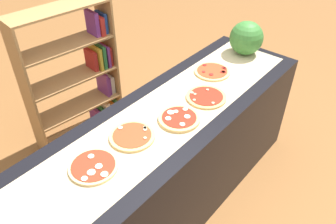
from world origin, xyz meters
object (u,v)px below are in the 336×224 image
(pizza_mozzarella_2, at_px, (179,118))
(watermelon, at_px, (246,38))
(pizza_mozzarella_0, at_px, (93,166))
(bookshelf, at_px, (84,77))
(pizza_pepperoni_4, at_px, (212,71))
(pizza_mushroom_3, at_px, (206,97))
(pizza_mushroom_1, at_px, (132,136))

(pizza_mozzarella_2, distance_m, watermelon, 1.12)
(pizza_mozzarella_0, xyz_separation_m, bookshelf, (0.85, 1.22, -0.31))
(pizza_mozzarella_0, xyz_separation_m, pizza_pepperoni_4, (1.29, 0.07, -0.00))
(pizza_mushroom_3, relative_size, pizza_pepperoni_4, 1.01)
(pizza_mushroom_1, distance_m, pizza_mushroom_3, 0.65)
(pizza_mozzarella_2, xyz_separation_m, bookshelf, (0.21, 1.32, -0.32))
(pizza_mushroom_1, xyz_separation_m, bookshelf, (0.53, 1.21, -0.31))
(pizza_pepperoni_4, distance_m, watermelon, 0.48)
(pizza_mozzarella_0, distance_m, pizza_pepperoni_4, 1.29)
(bookshelf, bearing_deg, pizza_mozzarella_2, -98.88)
(pizza_mushroom_3, distance_m, bookshelf, 1.36)
(pizza_mozzarella_2, bearing_deg, bookshelf, 81.12)
(watermelon, xyz_separation_m, bookshelf, (-0.89, 1.18, -0.45))
(pizza_pepperoni_4, distance_m, bookshelf, 1.27)
(pizza_mushroom_3, xyz_separation_m, pizza_pepperoni_4, (0.32, 0.17, 0.00))
(watermelon, relative_size, bookshelf, 0.22)
(pizza_mushroom_3, bearing_deg, bookshelf, 94.95)
(watermelon, bearing_deg, pizza_mushroom_3, -170.04)
(pizza_mozzarella_2, bearing_deg, pizza_mushroom_3, 1.28)
(watermelon, distance_m, bookshelf, 1.55)
(watermelon, bearing_deg, pizza_mushroom_1, -178.93)
(pizza_mushroom_3, height_order, bookshelf, bookshelf)
(pizza_pepperoni_4, bearing_deg, pizza_mushroom_3, -152.82)
(pizza_mozzarella_2, bearing_deg, pizza_pepperoni_4, 15.02)
(pizza_mozzarella_0, bearing_deg, pizza_mushroom_1, 2.49)
(pizza_mozzarella_2, bearing_deg, watermelon, 7.45)
(pizza_pepperoni_4, xyz_separation_m, bookshelf, (-0.44, 1.15, -0.31))
(pizza_mushroom_1, xyz_separation_m, pizza_pepperoni_4, (0.96, 0.06, -0.00))
(pizza_mozzarella_2, relative_size, pizza_mushroom_3, 0.95)
(pizza_mushroom_3, relative_size, watermelon, 1.01)
(pizza_mushroom_3, xyz_separation_m, bookshelf, (-0.11, 1.32, -0.31))
(pizza_mozzarella_2, relative_size, pizza_pepperoni_4, 0.96)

